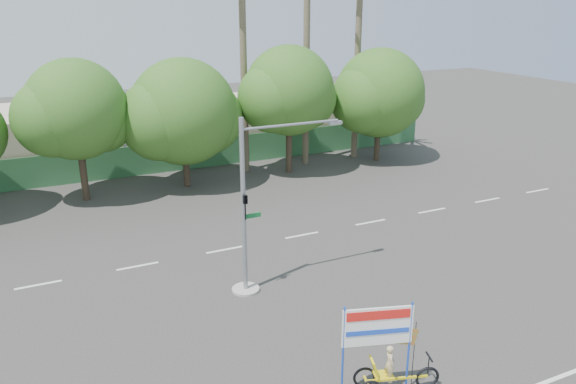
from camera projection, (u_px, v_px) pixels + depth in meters
name	position (u px, v px, depth m)	size (l,w,h in m)	color
ground	(352.00, 326.00, 19.98)	(120.00, 120.00, 0.00)	#33302D
fence	(187.00, 155.00, 38.07)	(38.00, 0.08, 2.00)	#336B3D
building_left	(22.00, 141.00, 37.58)	(12.00, 8.00, 4.00)	beige
building_right	(269.00, 121.00, 44.87)	(14.00, 8.00, 3.60)	beige
tree_left	(75.00, 113.00, 30.92)	(6.66, 5.60, 8.07)	#473828
tree_center	(182.00, 115.00, 33.52)	(7.62, 6.40, 7.85)	#473828
tree_right	(288.00, 94.00, 36.08)	(6.90, 5.80, 8.36)	#473828
tree_far_right	(379.00, 96.00, 39.08)	(7.38, 6.20, 7.94)	#473828
palm_tall	(307.00, 8.00, 36.49)	(3.73, 3.79, 17.45)	#70604C
palm_mid	(359.00, 24.00, 38.44)	(3.73, 3.79, 15.45)	#70604C
palm_short	(243.00, 35.00, 35.20)	(3.73, 3.79, 14.45)	#70604C
traffic_signal	(251.00, 222.00, 21.56)	(4.72, 1.10, 7.00)	gray
trike_billboard	(385.00, 356.00, 16.26)	(2.92, 1.21, 2.98)	black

